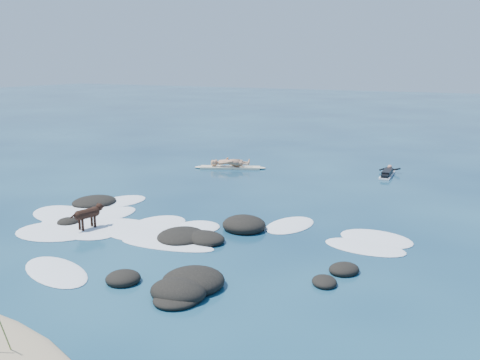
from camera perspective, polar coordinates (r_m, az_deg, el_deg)
The scene contains 6 objects.
ground at distance 16.71m, azimuth -8.99°, elevation -5.39°, with size 160.00×160.00×0.00m, color #0A2642.
reef_rocks at distance 15.46m, azimuth -9.76°, elevation -6.49°, with size 14.03×6.98×0.56m.
breaking_foam at distance 17.13m, azimuth -10.47°, elevation -4.95°, with size 12.87×8.43×0.12m.
standing_surfer_rig at distance 25.76m, azimuth -1.06°, elevation 2.93°, with size 3.32×1.71×1.98m.
paddling_surfer_rig at distance 25.14m, azimuth 15.44°, elevation 0.72°, with size 0.99×2.21×0.38m.
dog at distance 17.09m, azimuth -15.85°, elevation -3.45°, with size 0.49×1.25×0.80m.
Camera 1 is at (9.57, -12.70, 5.13)m, focal length 40.00 mm.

